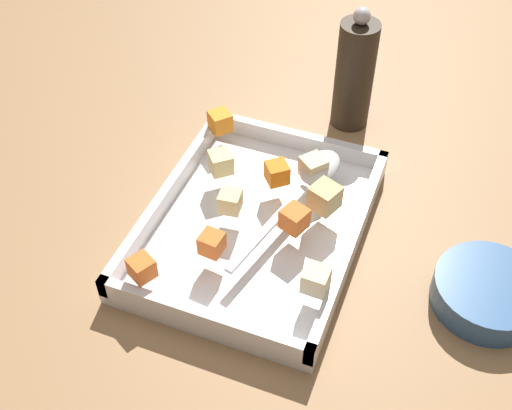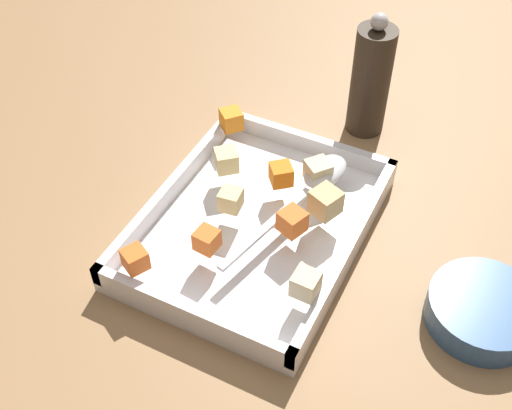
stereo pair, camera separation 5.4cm
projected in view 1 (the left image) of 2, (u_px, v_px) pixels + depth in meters
name	position (u px, v px, depth m)	size (l,w,h in m)	color
ground_plane	(270.00, 232.00, 0.84)	(4.00, 4.00, 0.00)	#936D47
baking_dish	(256.00, 226.00, 0.83)	(0.34, 0.26, 0.04)	silver
carrot_chunk_corner_nw	(142.00, 268.00, 0.73)	(0.03, 0.03, 0.03)	orange
carrot_chunk_far_left	(277.00, 173.00, 0.84)	(0.03, 0.03, 0.03)	orange
carrot_chunk_near_left	(220.00, 121.00, 0.91)	(0.03, 0.03, 0.03)	orange
carrot_chunk_near_right	(294.00, 219.00, 0.78)	(0.03, 0.03, 0.03)	orange
carrot_chunk_rim_edge	(212.00, 243.00, 0.76)	(0.03, 0.03, 0.03)	orange
potato_chunk_mid_left	(221.00, 162.00, 0.85)	(0.03, 0.03, 0.03)	#E0CC89
potato_chunk_corner_se	(325.00, 197.00, 0.80)	(0.03, 0.03, 0.03)	tan
potato_chunk_corner_ne	(313.00, 167.00, 0.84)	(0.03, 0.03, 0.03)	beige
potato_chunk_corner_sw	(230.00, 201.00, 0.80)	(0.03, 0.03, 0.03)	#E0CC89
potato_chunk_front_center	(316.00, 280.00, 0.72)	(0.03, 0.03, 0.03)	beige
serving_spoon	(314.00, 173.00, 0.84)	(0.24, 0.08, 0.02)	silver
pepper_mill	(355.00, 74.00, 0.94)	(0.06, 0.06, 0.19)	#2D2319
small_prep_bowl	(488.00, 292.00, 0.75)	(0.13, 0.13, 0.04)	#33598C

